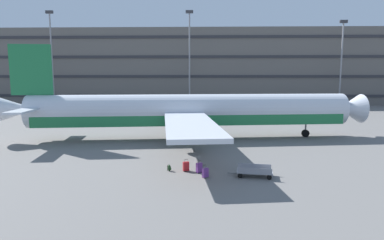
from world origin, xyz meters
The scene contains 11 objects.
ground_plane centered at (0.00, 0.00, 0.00)m, with size 600.00×600.00×0.00m, color slate.
terminal_structure centered at (0.00, 54.78, 9.96)m, with size 157.98×14.92×19.93m.
airliner centered at (-0.15, 1.15, 3.27)m, with size 43.31×35.22×10.94m.
light_mast_far_left centered at (-35.55, 43.44, 13.37)m, with size 1.80×0.50×23.31m.
light_mast_left centered at (-1.49, 43.44, 13.31)m, with size 1.80×0.50×23.20m.
light_mast_center_left centered at (35.23, 43.44, 12.06)m, with size 1.80×0.50×20.76m.
suitcase_upright centered at (1.71, -13.79, 0.39)m, with size 0.51×0.48×0.95m.
suitcase_large centered at (0.21, -12.18, 0.40)m, with size 0.53×0.40×0.98m.
suitcase_black centered at (1.26, -12.61, 0.42)m, with size 0.52×0.50×1.00m.
backpack_silver centered at (-1.09, -12.19, 0.24)m, with size 0.39×0.39×0.56m.
baggage_cart centered at (5.37, -13.45, 0.43)m, with size 3.36×1.68×0.82m.
Camera 1 is at (1.38, -36.89, 7.37)m, focal length 30.31 mm.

